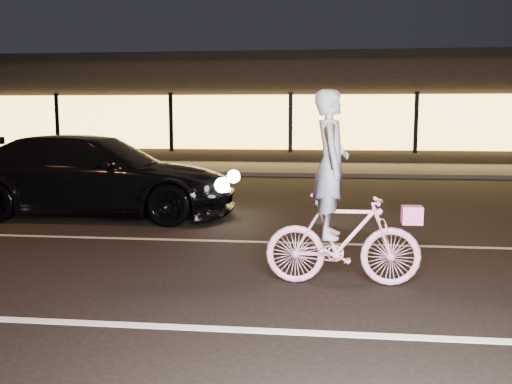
# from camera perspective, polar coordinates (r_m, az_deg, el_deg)

# --- Properties ---
(ground) EXTENTS (90.00, 90.00, 0.00)m
(ground) POSITION_cam_1_polar(r_m,az_deg,el_deg) (6.66, -4.00, -8.75)
(ground) COLOR black
(ground) RESTS_ON ground
(lane_stripe_near) EXTENTS (60.00, 0.12, 0.01)m
(lane_stripe_near) POSITION_cam_1_polar(r_m,az_deg,el_deg) (5.27, -7.10, -13.29)
(lane_stripe_near) COLOR silver
(lane_stripe_near) RESTS_ON ground
(lane_stripe_far) EXTENTS (60.00, 0.10, 0.01)m
(lane_stripe_far) POSITION_cam_1_polar(r_m,az_deg,el_deg) (8.57, -1.51, -4.96)
(lane_stripe_far) COLOR gray
(lane_stripe_far) RESTS_ON ground
(sidewalk) EXTENTS (30.00, 4.00, 0.12)m
(sidewalk) POSITION_cam_1_polar(r_m,az_deg,el_deg) (19.39, 3.13, 2.35)
(sidewalk) COLOR #383533
(sidewalk) RESTS_ON ground
(storefront) EXTENTS (25.40, 8.42, 4.20)m
(storefront) POSITION_cam_1_polar(r_m,az_deg,el_deg) (25.27, 4.02, 8.34)
(storefront) COLOR black
(storefront) RESTS_ON ground
(cyclist) EXTENTS (1.72, 0.59, 2.16)m
(cyclist) POSITION_cam_1_polar(r_m,az_deg,el_deg) (6.36, 8.37, -2.49)
(cyclist) COLOR #F54D93
(cyclist) RESTS_ON ground
(sedan) EXTENTS (5.26, 2.19, 1.51)m
(sedan) POSITION_cam_1_polar(r_m,az_deg,el_deg) (11.05, -15.73, 1.58)
(sedan) COLOR black
(sedan) RESTS_ON ground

